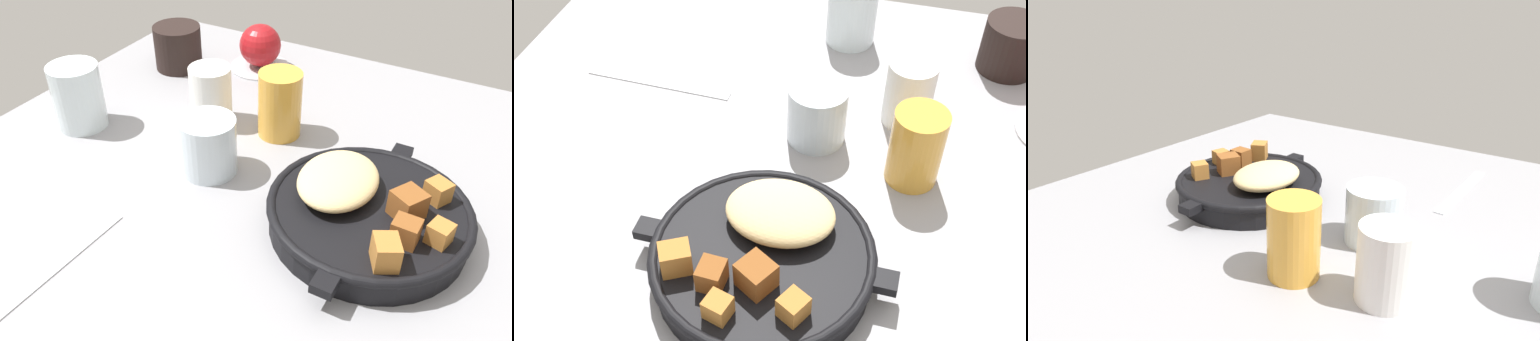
% 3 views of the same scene
% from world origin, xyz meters
% --- Properties ---
extents(ground_plane, '(0.90, 0.92, 0.02)m').
position_xyz_m(ground_plane, '(0.00, 0.00, -0.01)').
color(ground_plane, gray).
extents(cast_iron_skillet, '(0.28, 0.24, 0.07)m').
position_xyz_m(cast_iron_skillet, '(0.01, -0.13, 0.03)').
color(cast_iron_skillet, black).
rests_on(cast_iron_skillet, ground_plane).
extents(saucer_plate, '(0.11, 0.11, 0.01)m').
position_xyz_m(saucer_plate, '(0.33, 0.18, 0.00)').
color(saucer_plate, '#B7BABF').
rests_on(saucer_plate, ground_plane).
extents(red_apple, '(0.07, 0.07, 0.07)m').
position_xyz_m(red_apple, '(0.33, 0.18, 0.04)').
color(red_apple, maroon).
rests_on(red_apple, saucer_plate).
extents(butter_knife, '(0.21, 0.02, 0.00)m').
position_xyz_m(butter_knife, '(-0.22, 0.14, 0.00)').
color(butter_knife, silver).
rests_on(butter_knife, ground_plane).
extents(white_creamer_pitcher, '(0.06, 0.06, 0.09)m').
position_xyz_m(white_creamer_pitcher, '(0.13, 0.16, 0.04)').
color(white_creamer_pitcher, white).
rests_on(white_creamer_pitcher, ground_plane).
extents(coffee_mug_dark, '(0.08, 0.08, 0.08)m').
position_xyz_m(coffee_mug_dark, '(0.26, 0.31, 0.04)').
color(coffee_mug_dark, black).
rests_on(coffee_mug_dark, ground_plane).
extents(water_glass_tall, '(0.07, 0.07, 0.10)m').
position_xyz_m(water_glass_tall, '(0.02, 0.33, 0.05)').
color(water_glass_tall, silver).
rests_on(water_glass_tall, ground_plane).
extents(juice_glass_amber, '(0.06, 0.06, 0.10)m').
position_xyz_m(juice_glass_amber, '(0.15, 0.05, 0.05)').
color(juice_glass_amber, gold).
rests_on(juice_glass_amber, ground_plane).
extents(water_glass_short, '(0.08, 0.08, 0.08)m').
position_xyz_m(water_glass_short, '(0.02, 0.09, 0.04)').
color(water_glass_short, silver).
rests_on(water_glass_short, ground_plane).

